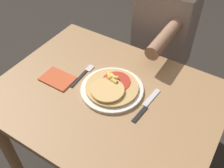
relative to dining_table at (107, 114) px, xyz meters
The scene contains 7 objects.
dining_table is the anchor object (origin of this frame).
plate 0.15m from the dining_table, 79.74° to the left, with size 0.28×0.28×0.01m.
pizza 0.16m from the dining_table, 80.34° to the left, with size 0.24×0.24×0.04m.
fork 0.22m from the dining_table, 162.48° to the left, with size 0.03×0.18×0.00m.
knife 0.23m from the dining_table, 10.98° to the left, with size 0.03×0.22×0.00m.
napkin 0.29m from the dining_table, behind, with size 0.15×0.11×0.01m.
person_diner 0.65m from the dining_table, 90.57° to the left, with size 0.33×0.52×1.18m.
Camera 1 is at (0.44, -0.66, 1.61)m, focal length 42.00 mm.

